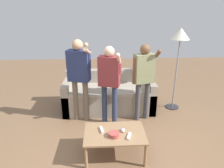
# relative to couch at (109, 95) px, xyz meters

# --- Properties ---
(ground_plane) EXTENTS (12.00, 12.00, 0.00)m
(ground_plane) POSITION_rel_couch_xyz_m (-0.02, -1.51, -0.30)
(ground_plane) COLOR brown
(couch) EXTENTS (1.86, 0.84, 0.78)m
(couch) POSITION_rel_couch_xyz_m (0.00, 0.00, 0.00)
(couch) COLOR #9E9384
(couch) RESTS_ON ground
(coffee_table) EXTENTS (0.87, 0.59, 0.39)m
(coffee_table) POSITION_rel_couch_xyz_m (0.03, -1.51, 0.04)
(coffee_table) COLOR #997551
(coffee_table) RESTS_ON ground
(snack_bowl) EXTENTS (0.15, 0.15, 0.06)m
(snack_bowl) POSITION_rel_couch_xyz_m (0.01, -1.60, 0.12)
(snack_bowl) COLOR #B24C47
(snack_bowl) RESTS_ON coffee_table
(game_remote_nunchuk) EXTENTS (0.06, 0.09, 0.05)m
(game_remote_nunchuk) POSITION_rel_couch_xyz_m (0.15, -1.49, 0.11)
(game_remote_nunchuk) COLOR white
(game_remote_nunchuk) RESTS_ON coffee_table
(floor_lamp) EXTENTS (0.36, 0.36, 1.70)m
(floor_lamp) POSITION_rel_couch_xyz_m (1.39, -0.05, 1.18)
(floor_lamp) COLOR #2D2D33
(floor_lamp) RESTS_ON ground
(player_left) EXTENTS (0.46, 0.39, 1.56)m
(player_left) POSITION_rel_couch_xyz_m (-0.55, -0.46, 0.68)
(player_left) COLOR #756656
(player_left) RESTS_ON ground
(player_center) EXTENTS (0.42, 0.40, 1.47)m
(player_center) POSITION_rel_couch_xyz_m (-0.01, -0.62, 0.62)
(player_center) COLOR #2D3856
(player_center) RESTS_ON ground
(player_right) EXTENTS (0.47, 0.29, 1.47)m
(player_right) POSITION_rel_couch_xyz_m (0.62, -0.49, 0.63)
(player_right) COLOR #47474C
(player_right) RESTS_ON ground
(game_remote_wand_near) EXTENTS (0.07, 0.16, 0.03)m
(game_remote_wand_near) POSITION_rel_couch_xyz_m (-0.16, -1.46, 0.11)
(game_remote_wand_near) COLOR white
(game_remote_wand_near) RESTS_ON coffee_table
(game_remote_wand_far) EXTENTS (0.09, 0.15, 0.03)m
(game_remote_wand_far) POSITION_rel_couch_xyz_m (0.22, -1.63, 0.11)
(game_remote_wand_far) COLOR white
(game_remote_wand_far) RESTS_ON coffee_table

